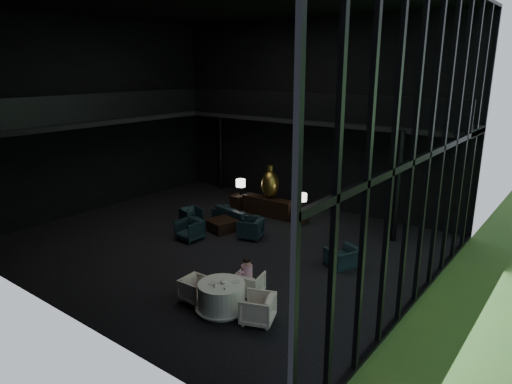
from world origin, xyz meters
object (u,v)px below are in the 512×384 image
Objects in this scene: dining_chair_east at (257,307)px; side_table_left at (238,202)px; lounge_armchair_west at (191,216)px; dining_table at (222,298)px; console at (268,207)px; coffee_table at (222,225)px; table_lamp_right at (302,198)px; window_armchair at (343,256)px; dining_chair_west at (196,289)px; lounge_armchair_south at (190,228)px; child at (247,269)px; bronze_urn at (270,184)px; sofa at (236,212)px; lounge_armchair_east at (251,227)px; table_lamp_left at (241,184)px; dining_chair_north at (249,283)px; side_table_right at (300,216)px.

side_table_left is at bearing -159.36° from dining_chair_east.
dining_table is (5.37, -4.23, -0.03)m from lounge_armchair_west.
coffee_table is (-0.30, -2.61, -0.16)m from console.
console is 1.73m from table_lamp_right.
dining_chair_west is (-2.14, -4.33, -0.05)m from window_armchair.
dining_table is at bearing -31.34° from lounge_armchair_south.
lounge_armchair_south is 0.64× the size of dining_table.
dining_chair_west is at bearing 49.28° from child.
sofa is (-0.52, -1.63, -0.91)m from bronze_urn.
lounge_armchair_east is 1.37m from coffee_table.
lounge_armchair_south reaches higher than sofa.
side_table_left is at bearing -178.27° from console.
window_armchair is (6.62, 0.05, 0.02)m from lounge_armchair_west.
table_lamp_left is 1.04× the size of dining_chair_north.
sofa is 2.52× the size of lounge_armchair_east.
table_lamp_left is at bearing -90.53° from window_armchair.
lounge_armchair_east is 0.89× the size of coffee_table.
dining_chair_north is at bearing -58.80° from bronze_urn.
console reaches higher than side_table_right.
console is at bearing -177.29° from table_lamp_right.
dining_table is at bearing 7.13° from window_armchair.
bronze_urn reaches higher than dining_table.
dining_chair_east is (5.22, -5.41, -0.02)m from sofa.
side_table_right is 0.79× the size of lounge_armchair_west.
lounge_armchair_west is 6.62m from window_armchair.
bronze_urn reaches higher than dining_chair_north.
window_armchair is 1.06× the size of dining_chair_east.
lounge_armchair_west reaches higher than side_table_right.
dining_table is (2.01, -7.00, 0.05)m from side_table_right.
child is (3.64, -6.13, -0.57)m from bronze_urn.
child reaches higher than lounge_armchair_west.
side_table_left is at bearing -89.19° from window_armchair.
dining_chair_north is 1.01× the size of child.
side_table_left is at bearing -61.51° from dining_chair_north.
lounge_armchair_east is at bearing -102.16° from side_table_right.
child reaches higher than side_table_left.
side_table_right is (3.20, 0.02, -0.02)m from side_table_left.
side_table_right is 0.84× the size of dining_chair_north.
table_lamp_right reaches higher than lounge_armchair_east.
table_lamp_left is (-1.60, 0.01, -0.24)m from bronze_urn.
side_table_left is at bearing -43.70° from sofa.
side_table_left is 1.07× the size of side_table_right.
lounge_armchair_east is 3.81m from window_armchair.
table_lamp_right is at bearing -0.97° from table_lamp_left.
table_lamp_right reaches higher than lounge_armchair_south.
dining_table is at bearing -53.92° from table_lamp_left.
side_table_left is 7.00m from window_armchair.
coffee_table is (0.22, -1.10, -0.21)m from sofa.
side_table_right is 0.64× the size of lounge_armchair_south.
window_armchair is at bearing -39.79° from side_table_right.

